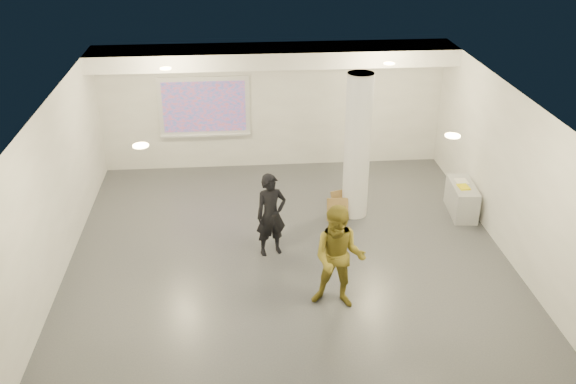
{
  "coord_description": "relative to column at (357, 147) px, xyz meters",
  "views": [
    {
      "loc": [
        -0.88,
        -9.84,
        6.28
      ],
      "look_at": [
        0.0,
        0.4,
        1.25
      ],
      "focal_mm": 40.0,
      "sensor_mm": 36.0,
      "label": 1
    }
  ],
  "objects": [
    {
      "name": "wall_back",
      "position": [
        -1.5,
        2.7,
        0.0
      ],
      "size": [
        8.0,
        0.01,
        3.0
      ],
      "primitive_type": "cube",
      "color": "beige",
      "rests_on": "floor"
    },
    {
      "name": "postit_pad",
      "position": [
        2.17,
        -0.27,
        -0.84
      ],
      "size": [
        0.22,
        0.29,
        0.03
      ],
      "primitive_type": "cube",
      "rotation": [
        0.0,
        0.0,
        0.06
      ],
      "color": "yellow",
      "rests_on": "credenza"
    },
    {
      "name": "projection_screen",
      "position": [
        -3.1,
        2.65,
        0.03
      ],
      "size": [
        2.1,
        0.13,
        1.42
      ],
      "color": "silver",
      "rests_on": "wall_back"
    },
    {
      "name": "downlight_nw",
      "position": [
        -3.7,
        0.7,
        1.48
      ],
      "size": [
        0.22,
        0.22,
        0.02
      ],
      "primitive_type": "cylinder",
      "color": "#EBC87A",
      "rests_on": "ceiling"
    },
    {
      "name": "cardboard_back",
      "position": [
        -0.24,
        0.02,
        -1.23
      ],
      "size": [
        0.53,
        0.33,
        0.53
      ],
      "primitive_type": "cube",
      "rotation": [
        -0.27,
        0.0,
        0.31
      ],
      "color": "olive",
      "rests_on": "floor"
    },
    {
      "name": "man",
      "position": [
        -0.83,
        -3.09,
        -0.61
      ],
      "size": [
        1.01,
        0.88,
        1.78
      ],
      "primitive_type": "imported",
      "rotation": [
        0.0,
        0.0,
        -0.28
      ],
      "color": "olive",
      "rests_on": "floor"
    },
    {
      "name": "downlight_sw",
      "position": [
        -3.7,
        -3.3,
        1.48
      ],
      "size": [
        0.22,
        0.22,
        0.02
      ],
      "primitive_type": "cylinder",
      "color": "#EBC87A",
      "rests_on": "ceiling"
    },
    {
      "name": "ceiling",
      "position": [
        -1.5,
        -1.8,
        1.5
      ],
      "size": [
        8.0,
        9.0,
        0.01
      ],
      "primitive_type": "cube",
      "color": "white",
      "rests_on": "floor"
    },
    {
      "name": "cardboard_front",
      "position": [
        -0.39,
        -0.22,
        -1.27
      ],
      "size": [
        0.44,
        0.19,
        0.47
      ],
      "primitive_type": "cube",
      "rotation": [
        -0.28,
        0.0,
        -0.05
      ],
      "color": "olive",
      "rests_on": "floor"
    },
    {
      "name": "credenza",
      "position": [
        2.22,
        -0.15,
        -1.18
      ],
      "size": [
        0.56,
        1.15,
        0.65
      ],
      "primitive_type": "cube",
      "rotation": [
        0.0,
        0.0,
        -0.09
      ],
      "color": "#989A9D",
      "rests_on": "floor"
    },
    {
      "name": "woman",
      "position": [
        -1.81,
        -1.39,
        -0.71
      ],
      "size": [
        0.66,
        0.53,
        1.59
      ],
      "primitive_type": "imported",
      "rotation": [
        0.0,
        0.0,
        0.3
      ],
      "color": "black",
      "rests_on": "floor"
    },
    {
      "name": "downlight_ne",
      "position": [
        0.7,
        0.7,
        1.48
      ],
      "size": [
        0.22,
        0.22,
        0.02
      ],
      "primitive_type": "cylinder",
      "color": "#EBC87A",
      "rests_on": "ceiling"
    },
    {
      "name": "wall_front",
      "position": [
        -1.5,
        -6.3,
        0.0
      ],
      "size": [
        8.0,
        0.01,
        3.0
      ],
      "primitive_type": "cube",
      "color": "beige",
      "rests_on": "floor"
    },
    {
      "name": "wall_left",
      "position": [
        -5.5,
        -1.8,
        0.0
      ],
      "size": [
        0.01,
        9.0,
        3.0
      ],
      "primitive_type": "cube",
      "color": "beige",
      "rests_on": "floor"
    },
    {
      "name": "floor",
      "position": [
        -1.5,
        -1.8,
        -1.5
      ],
      "size": [
        8.0,
        9.0,
        0.01
      ],
      "primitive_type": "cube",
      "color": "#3B3D43",
      "rests_on": "ground"
    },
    {
      "name": "wall_right",
      "position": [
        2.5,
        -1.8,
        0.0
      ],
      "size": [
        0.01,
        9.0,
        3.0
      ],
      "primitive_type": "cube",
      "color": "beige",
      "rests_on": "floor"
    },
    {
      "name": "soffit_band",
      "position": [
        -1.5,
        2.15,
        1.32
      ],
      "size": [
        8.0,
        1.1,
        0.36
      ],
      "primitive_type": "cube",
      "color": "silver",
      "rests_on": "ceiling"
    },
    {
      "name": "downlight_se",
      "position": [
        0.7,
        -3.3,
        1.48
      ],
      "size": [
        0.22,
        0.22,
        0.02
      ],
      "primitive_type": "cylinder",
      "color": "#EBC87A",
      "rests_on": "ceiling"
    },
    {
      "name": "papers_stack",
      "position": [
        2.22,
        -0.01,
        -0.84
      ],
      "size": [
        0.24,
        0.31,
        0.02
      ],
      "primitive_type": "cube",
      "rotation": [
        0.0,
        0.0,
        0.0
      ],
      "color": "silver",
      "rests_on": "credenza"
    },
    {
      "name": "column",
      "position": [
        0.0,
        0.0,
        0.0
      ],
      "size": [
        0.52,
        0.52,
        3.0
      ],
      "primitive_type": "cylinder",
      "color": "silver",
      "rests_on": "floor"
    }
  ]
}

